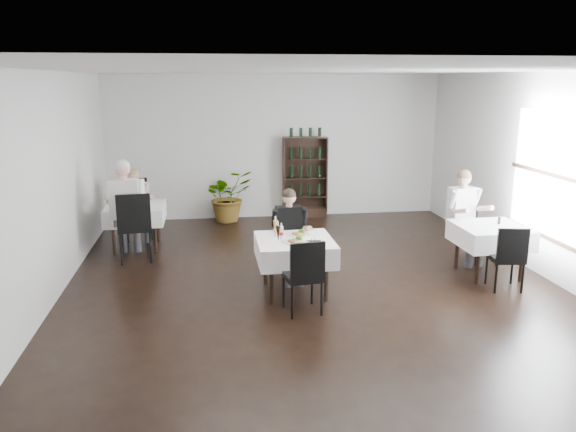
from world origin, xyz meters
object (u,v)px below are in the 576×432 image
object	(u,v)px
main_table	(295,250)
potted_tree	(228,196)
wine_shelf	(305,178)
diner_main	(290,228)

from	to	relation	value
main_table	potted_tree	xyz separation A→B (m)	(-0.73, 4.20, -0.08)
main_table	potted_tree	distance (m)	4.26
wine_shelf	potted_tree	xyz separation A→B (m)	(-1.63, -0.11, -0.31)
potted_tree	diner_main	world-z (taller)	diner_main
wine_shelf	diner_main	size ratio (longest dim) A/B	1.28
wine_shelf	main_table	world-z (taller)	wine_shelf
wine_shelf	diner_main	distance (m)	3.91
main_table	wine_shelf	bearing A→B (deg)	78.22
main_table	potted_tree	size ratio (longest dim) A/B	0.96
main_table	diner_main	size ratio (longest dim) A/B	0.76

